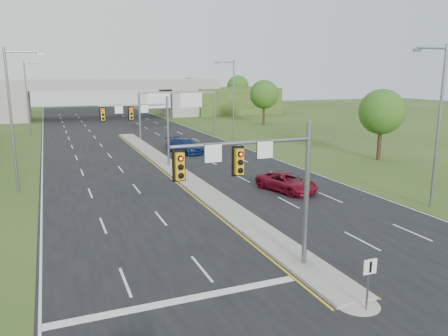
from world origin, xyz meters
The scene contains 20 objects.
ground centered at (0.00, 0.00, 0.00)m, with size 240.00×240.00×0.00m, color #324819.
road centered at (0.00, 35.00, 0.01)m, with size 24.00×160.00×0.02m, color black.
median centered at (0.00, 23.00, 0.10)m, with size 2.00×54.00×0.16m, color gray.
median_nose centered at (0.00, -4.00, 0.10)m, with size 2.00×2.00×0.16m, color gray.
lane_markings centered at (-0.60, 28.91, 0.02)m, with size 23.72×160.00×0.01m.
signal_mast_near centered at (-2.26, -0.07, 4.73)m, with size 6.62×0.60×7.00m.
signal_mast_far centered at (-2.26, 24.93, 4.73)m, with size 6.62×0.60×7.00m.
keep_right_sign centered at (0.00, -4.53, 1.52)m, with size 0.60×0.13×2.20m.
sign_gantry centered at (6.68, 44.92, 5.24)m, with size 11.58×0.44×6.67m.
overpass centered at (0.00, 80.00, 3.55)m, with size 80.00×14.00×8.10m.
lightpole_l_mid centered at (-13.30, 20.00, 6.10)m, with size 2.85×0.25×11.00m.
lightpole_l_far centered at (-13.30, 55.00, 6.10)m, with size 2.85×0.25×11.00m.
lightpole_r_near centered at (13.30, 5.00, 6.10)m, with size 2.85×0.25×11.00m.
lightpole_r_far centered at (13.30, 40.00, 6.10)m, with size 2.85×0.25×11.00m.
tree_r_near centered at (22.00, 20.00, 5.18)m, with size 4.80×4.80×7.60m.
tree_r_mid centered at (26.00, 55.00, 5.51)m, with size 5.20×5.20×8.12m.
tree_back_c centered at (24.00, 94.00, 5.51)m, with size 5.60×5.60×8.32m.
tree_back_d centered at (38.00, 94.00, 5.84)m, with size 6.00×6.00×8.85m.
car_far_a centered at (6.18, 12.32, 0.75)m, with size 2.43×5.27×1.46m, color maroon.
car_far_b centered at (3.79, 31.97, 0.84)m, with size 2.31×5.67×1.65m, color #0D1D4E.
Camera 1 is at (-10.94, -16.75, 9.05)m, focal length 35.00 mm.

